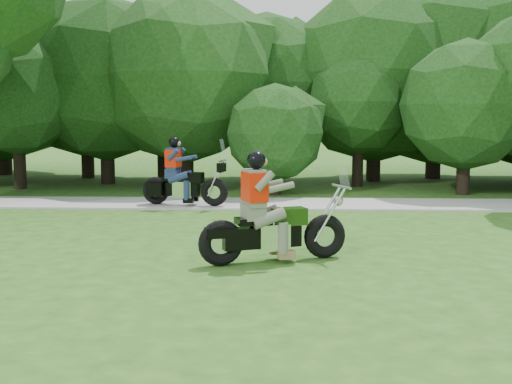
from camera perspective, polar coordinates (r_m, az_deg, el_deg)
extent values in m
plane|color=#235418|center=(9.47, 7.26, -7.85)|extent=(100.00, 100.00, 0.00)
cube|color=#A9A9A3|center=(17.31, 4.99, -1.08)|extent=(60.00, 2.20, 0.06)
cylinder|color=black|center=(25.63, -14.74, 3.22)|extent=(0.49, 0.49, 1.80)
sphere|color=black|center=(25.62, -14.92, 9.38)|extent=(5.71, 5.71, 5.71)
cylinder|color=black|center=(23.23, -13.06, 2.92)|extent=(0.49, 0.49, 1.80)
sphere|color=black|center=(23.22, -13.24, 9.76)|extent=(5.75, 5.75, 5.75)
cylinder|color=black|center=(25.56, 15.48, 3.19)|extent=(0.57, 0.57, 1.80)
sphere|color=black|center=(25.58, 15.72, 10.54)|extent=(7.32, 7.32, 7.32)
cylinder|color=black|center=(24.47, -8.29, 3.21)|extent=(0.41, 0.41, 1.80)
sphere|color=black|center=(24.44, -8.38, 8.55)|extent=(4.24, 4.24, 4.24)
cylinder|color=black|center=(24.01, 10.40, 3.11)|extent=(0.52, 0.52, 1.80)
sphere|color=black|center=(24.01, 10.55, 10.22)|extent=(6.40, 6.40, 6.40)
cylinder|color=black|center=(24.05, 0.97, 3.22)|extent=(0.47, 0.47, 1.80)
sphere|color=black|center=(24.04, 0.98, 9.49)|extent=(5.32, 5.32, 5.32)
cylinder|color=black|center=(20.54, 17.93, 1.78)|extent=(0.40, 0.40, 1.43)
sphere|color=black|center=(20.47, 18.14, 7.39)|extent=(3.98, 3.98, 3.98)
cylinder|color=black|center=(28.19, -21.45, 3.28)|extent=(0.56, 0.56, 1.80)
sphere|color=black|center=(28.21, -21.73, 9.87)|extent=(7.22, 7.22, 7.22)
cylinder|color=black|center=(19.47, 1.69, 1.09)|extent=(0.35, 0.35, 0.92)
sphere|color=black|center=(19.38, 1.71, 5.29)|extent=(2.98, 2.98, 2.98)
cylinder|color=black|center=(22.46, -20.27, 2.56)|extent=(0.40, 0.40, 1.80)
sphere|color=black|center=(22.42, -20.51, 8.19)|extent=(4.03, 4.03, 4.03)
cylinder|color=black|center=(22.09, 9.03, 2.70)|extent=(0.38, 0.38, 1.70)
sphere|color=black|center=(22.04, 9.12, 7.88)|extent=(3.53, 3.53, 3.53)
cylinder|color=black|center=(21.89, -6.21, 2.84)|extent=(0.49, 0.49, 1.80)
sphere|color=#124014|center=(21.88, -6.30, 10.19)|extent=(5.87, 5.87, 5.87)
torus|color=black|center=(10.24, -3.14, -4.55)|extent=(0.77, 0.47, 0.75)
torus|color=black|center=(10.86, 6.12, -3.93)|extent=(0.77, 0.47, 0.75)
cube|color=black|center=(10.43, 0.51, -4.03)|extent=(1.31, 0.71, 0.34)
cube|color=silver|center=(10.50, 1.45, -3.97)|extent=(0.61, 0.52, 0.43)
cube|color=black|center=(10.54, 2.93, -2.17)|extent=(0.63, 0.50, 0.28)
cube|color=black|center=(10.34, -0.25, -2.57)|extent=(0.64, 0.52, 0.11)
cylinder|color=silver|center=(10.82, 6.35, -1.97)|extent=(0.55, 0.25, 0.88)
cylinder|color=silver|center=(10.87, 7.60, 0.49)|extent=(0.28, 0.65, 0.04)
cube|color=#626754|center=(10.32, -0.25, -1.75)|extent=(0.44, 0.49, 0.26)
cube|color=#626754|center=(10.27, -0.14, 0.37)|extent=(0.42, 0.52, 0.60)
cube|color=red|center=(10.27, -0.14, 0.49)|extent=(0.46, 0.57, 0.47)
sphere|color=black|center=(10.24, 0.03, 2.86)|extent=(0.30, 0.30, 0.30)
torus|color=black|center=(17.17, -8.90, 0.14)|extent=(0.76, 0.34, 0.73)
torus|color=black|center=(16.64, -3.73, -0.01)|extent=(0.76, 0.34, 0.73)
cube|color=black|center=(16.95, -6.98, 0.26)|extent=(1.19, 0.46, 0.33)
cube|color=silver|center=(16.89, -6.46, 0.24)|extent=(0.56, 0.44, 0.42)
cube|color=black|center=(16.77, -5.64, 1.28)|extent=(0.59, 0.41, 0.27)
cube|color=black|center=(16.96, -7.40, 1.18)|extent=(0.60, 0.43, 0.10)
cylinder|color=silver|center=(16.59, -3.60, 1.24)|extent=(0.42, 0.12, 0.94)
cylinder|color=silver|center=(16.50, -3.02, 2.78)|extent=(0.16, 0.66, 0.04)
cube|color=black|center=(16.93, -9.03, 0.22)|extent=(0.45, 0.20, 0.35)
cube|color=black|center=(17.36, -8.46, 0.39)|extent=(0.45, 0.20, 0.35)
cube|color=#1A3147|center=(16.95, -7.41, 1.67)|extent=(0.38, 0.45, 0.25)
cube|color=#1A3147|center=(16.91, -7.36, 2.94)|extent=(0.35, 0.48, 0.58)
cube|color=red|center=(16.91, -7.36, 3.01)|extent=(0.39, 0.53, 0.46)
sphere|color=black|center=(16.88, -7.28, 4.42)|extent=(0.29, 0.29, 0.29)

